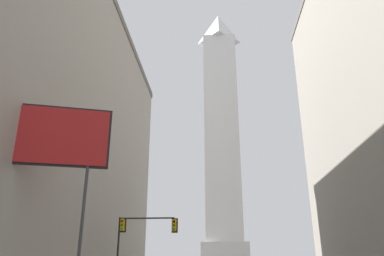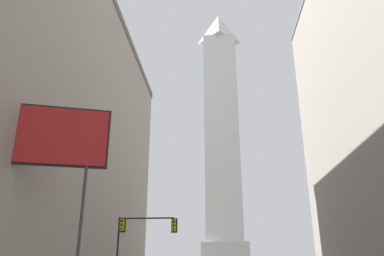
% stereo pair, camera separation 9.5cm
% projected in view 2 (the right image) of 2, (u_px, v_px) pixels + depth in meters
% --- Properties ---
extents(obelisk, '(9.17, 9.17, 60.66)m').
position_uv_depth(obelisk, '(222.00, 136.00, 82.20)').
color(obelisk, silver).
rests_on(obelisk, ground_plane).
extents(traffic_light_mid_left, '(5.68, 0.52, 5.99)m').
position_uv_depth(traffic_light_mid_left, '(138.00, 232.00, 34.70)').
color(traffic_light_mid_left, black).
rests_on(traffic_light_mid_left, ground_plane).
extents(billboard_sign, '(6.68, 2.15, 10.37)m').
position_uv_depth(billboard_sign, '(46.00, 139.00, 21.15)').
color(billboard_sign, '#3F3F42').
rests_on(billboard_sign, ground_plane).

